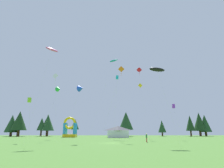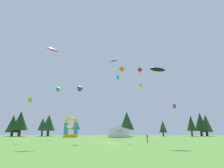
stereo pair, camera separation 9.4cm
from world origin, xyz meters
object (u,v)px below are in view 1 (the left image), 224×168
at_px(kite_pink_parafoil, 52,50).
at_px(kite_red_diamond, 139,71).
at_px(person_near_camera, 147,137).
at_px(inflatable_blue_arch, 70,129).
at_px(kite_black_parafoil, 157,70).
at_px(kite_white_diamond, 56,77).
at_px(kite_green_delta, 59,89).
at_px(kite_orange_diamond, 121,70).
at_px(kite_cyan_box, 117,78).
at_px(kite_lime_box, 29,100).
at_px(kite_purple_box, 174,106).
at_px(kite_yellow_diamond, 140,86).
at_px(kite_blue_delta, 81,88).
at_px(kite_teal_parafoil, 114,61).
at_px(festival_tent, 118,132).

bearing_deg(kite_pink_parafoil, kite_red_diamond, 49.17).
height_order(person_near_camera, inflatable_blue_arch, inflatable_blue_arch).
distance_m(kite_black_parafoil, kite_white_diamond, 27.92).
height_order(kite_green_delta, kite_orange_diamond, kite_orange_diamond).
bearing_deg(kite_cyan_box, kite_orange_diamond, -76.17).
bearing_deg(kite_pink_parafoil, person_near_camera, 23.72).
xyz_separation_m(kite_black_parafoil, kite_red_diamond, (0.72, 24.26, 7.47)).
bearing_deg(kite_lime_box, kite_purple_box, 17.85).
xyz_separation_m(kite_orange_diamond, kite_red_diamond, (6.15, 11.71, 3.48)).
distance_m(kite_cyan_box, kite_yellow_diamond, 16.82).
bearing_deg(kite_blue_delta, kite_pink_parafoil, -129.08).
bearing_deg(kite_purple_box, kite_white_diamond, -175.12).
bearing_deg(kite_purple_box, kite_orange_diamond, -154.38).
distance_m(kite_green_delta, person_near_camera, 30.81).
height_order(kite_red_diamond, inflatable_blue_arch, kite_red_diamond).
height_order(kite_lime_box, kite_teal_parafoil, kite_teal_parafoil).
relative_size(kite_white_diamond, festival_tent, 2.38).
height_order(kite_green_delta, kite_teal_parafoil, kite_teal_parafoil).
bearing_deg(person_near_camera, kite_yellow_diamond, -158.33).
bearing_deg(kite_purple_box, inflatable_blue_arch, 146.89).
bearing_deg(kite_teal_parafoil, kite_yellow_diamond, 9.59).
bearing_deg(kite_black_parafoil, kite_orange_diamond, 113.37).
bearing_deg(kite_cyan_box, kite_teal_parafoil, 93.09).
bearing_deg(kite_blue_delta, kite_lime_box, 174.79).
xyz_separation_m(kite_teal_parafoil, person_near_camera, (6.48, -19.40, -23.89)).
bearing_deg(inflatable_blue_arch, kite_orange_diamond, -57.75).
bearing_deg(festival_tent, kite_teal_parafoil, -103.75).
height_order(kite_lime_box, person_near_camera, kite_lime_box).
height_order(kite_black_parafoil, person_near_camera, kite_black_parafoil).
height_order(person_near_camera, festival_tent, festival_tent).
bearing_deg(kite_yellow_diamond, kite_red_diamond, -99.64).
bearing_deg(kite_purple_box, kite_red_diamond, 148.14).
distance_m(kite_blue_delta, festival_tent, 30.41).
distance_m(kite_yellow_diamond, festival_tent, 17.03).
xyz_separation_m(kite_pink_parafoil, kite_orange_diamond, (13.30, 10.79, -0.40)).
bearing_deg(kite_purple_box, kite_blue_delta, -152.61).
distance_m(kite_yellow_diamond, kite_red_diamond, 7.29).
relative_size(kite_purple_box, inflatable_blue_arch, 1.28).
distance_m(kite_yellow_diamond, kite_blue_delta, 28.58).
distance_m(kite_red_diamond, kite_white_diamond, 24.40).
bearing_deg(kite_red_diamond, kite_green_delta, 177.62).
xyz_separation_m(kite_orange_diamond, kite_blue_delta, (-8.59, -4.99, -5.60)).
height_order(kite_lime_box, kite_purple_box, kite_purple_box).
distance_m(kite_green_delta, kite_teal_parafoil, 20.00).
xyz_separation_m(kite_pink_parafoil, kite_white_diamond, (-3.39, 14.93, -0.98)).
relative_size(kite_cyan_box, kite_yellow_diamond, 0.93).
relative_size(kite_pink_parafoil, kite_red_diamond, 0.84).
height_order(kite_pink_parafoil, festival_tent, kite_pink_parafoil).
distance_m(inflatable_blue_arch, festival_tent, 17.63).
bearing_deg(kite_teal_parafoil, kite_black_parafoil, -76.56).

